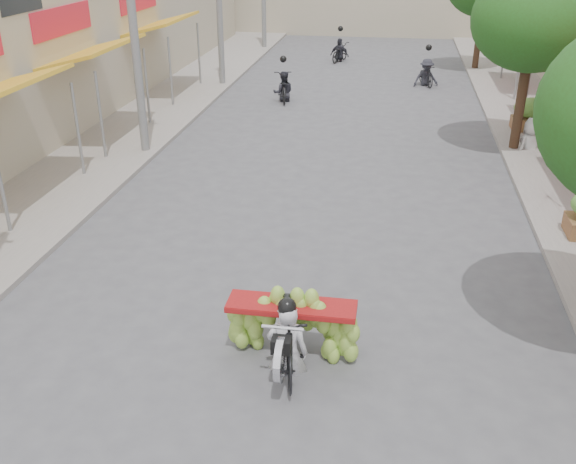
{
  "coord_description": "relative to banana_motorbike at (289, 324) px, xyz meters",
  "views": [
    {
      "loc": [
        1.73,
        -5.25,
        6.13
      ],
      "look_at": [
        0.02,
        5.09,
        1.1
      ],
      "focal_mm": 40.0,
      "sensor_mm": 36.0,
      "label": 1
    }
  ],
  "objects": [
    {
      "name": "banana_motorbike",
      "position": [
        0.0,
        0.0,
        0.0
      ],
      "size": [
        2.2,
        1.95,
        2.14
      ],
      "color": "black",
      "rests_on": "ground"
    },
    {
      "name": "street_tree_mid",
      "position": [
        4.97,
        11.27,
        3.07
      ],
      "size": [
        3.4,
        3.4,
        5.25
      ],
      "color": "#3A2719",
      "rests_on": "ground"
    },
    {
      "name": "sidewalk_left",
      "position": [
        -7.43,
        12.27,
        -0.65
      ],
      "size": [
        4.0,
        60.0,
        0.12
      ],
      "primitive_type": "cube",
      "color": "gray",
      "rests_on": "ground"
    },
    {
      "name": "produce_crate_far",
      "position": [
        5.77,
        13.27,
        0.0
      ],
      "size": [
        1.2,
        0.88,
        1.16
      ],
      "color": "brown",
      "rests_on": "ground"
    },
    {
      "name": "utility_pole_mid",
      "position": [
        -5.83,
        9.27,
        3.32
      ],
      "size": [
        0.6,
        0.24,
        8.0
      ],
      "color": "slate",
      "rests_on": "ground"
    },
    {
      "name": "bg_motorbike_a",
      "position": [
        -2.87,
        16.16,
        0.01
      ],
      "size": [
        1.03,
        1.9,
        1.95
      ],
      "color": "black",
      "rests_on": "ground"
    },
    {
      "name": "bg_motorbike_b",
      "position": [
        2.61,
        19.61,
        0.17
      ],
      "size": [
        1.18,
        1.57,
        1.95
      ],
      "color": "black",
      "rests_on": "ground"
    },
    {
      "name": "pedestrian",
      "position": [
        5.44,
        11.3,
        0.31
      ],
      "size": [
        1.03,
        0.97,
        1.81
      ],
      "rotation": [
        0.0,
        0.0,
        3.82
      ],
      "color": "silver",
      "rests_on": "ground"
    },
    {
      "name": "sidewalk_right",
      "position": [
        6.57,
        12.27,
        -0.65
      ],
      "size": [
        4.0,
        60.0,
        0.12
      ],
      "primitive_type": "cube",
      "color": "gray",
      "rests_on": "ground"
    },
    {
      "name": "bg_motorbike_c",
      "position": [
        -1.45,
        24.32,
        0.09
      ],
      "size": [
        1.09,
        1.71,
        1.95
      ],
      "color": "black",
      "rests_on": "ground"
    }
  ]
}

